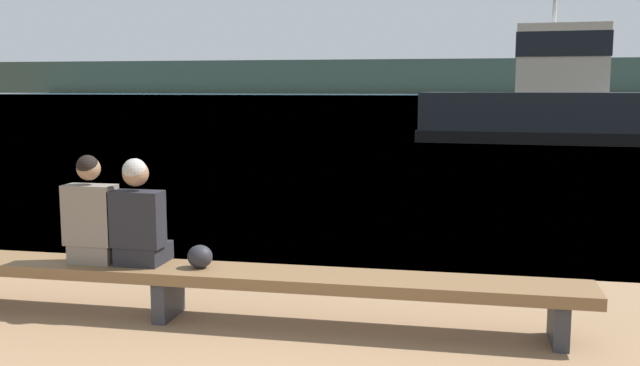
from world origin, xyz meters
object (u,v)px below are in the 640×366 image
Objects in this scene: person_right at (139,219)px; tugboat_red at (550,106)px; person_left at (92,218)px; bench_main at (168,275)px; shopping_bag at (200,257)px.

tugboat_red is at bearing 74.67° from person_right.
person_left is 1.02× the size of person_right.
bench_main is 0.55m from person_right.
bench_main is 0.77× the size of tugboat_red.
person_right is at bearing 169.03° from tugboat_red.
tugboat_red reaches higher than person_right.
shopping_bag is at bearing 0.88° from bench_main.
person_left is 4.42× the size of shopping_bag.
shopping_bag is 0.02× the size of tugboat_red.
bench_main is 21.82m from tugboat_red.
bench_main is 7.41× the size of person_left.
person_left reaches higher than bench_main.
person_right is 4.32× the size of shopping_bag.
shopping_bag is (0.56, -0.00, -0.31)m from person_right.
person_left is at bearing 179.70° from shopping_bag.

